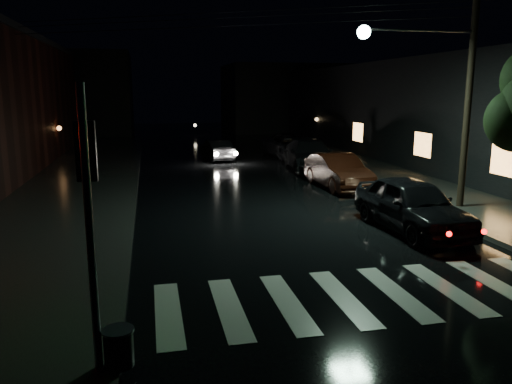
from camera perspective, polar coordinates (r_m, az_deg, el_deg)
ground at (r=9.75m, az=-2.59°, el=-14.27°), size 120.00×120.00×0.00m
sidewalk_left at (r=23.32m, az=-20.74°, el=0.43°), size 6.00×44.00×0.15m
sidewalk_right at (r=25.72m, az=14.43°, el=1.79°), size 4.00×44.00×0.15m
building_right at (r=32.44m, az=22.75°, el=8.39°), size 10.00×40.00×6.00m
building_far_left at (r=54.35m, az=-21.58°, el=10.42°), size 14.00×10.00×8.00m
building_far_right at (r=55.84m, az=3.98°, el=10.67°), size 14.00×10.00×7.00m
crosswalk at (r=11.02m, az=12.84°, el=-11.39°), size 9.00×3.00×0.01m
signal_pole_corner at (r=7.73m, az=-16.91°, el=-9.42°), size 0.68×0.61×4.20m
utility_pole at (r=18.73m, az=21.55°, el=11.80°), size 4.92×0.44×8.00m
parked_car_a at (r=15.99m, az=17.41°, el=-1.40°), size 2.15×4.90×1.64m
parked_car_b at (r=22.34m, az=9.33°, el=2.36°), size 1.75×4.66×1.52m
parked_car_c at (r=27.52m, az=6.13°, el=4.25°), size 2.85×5.83×1.63m
parked_car_d at (r=32.55m, az=4.06°, el=5.33°), size 2.91×5.77×1.56m
oncoming_car at (r=31.32m, az=-4.52°, el=4.82°), size 1.78×3.99×1.27m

